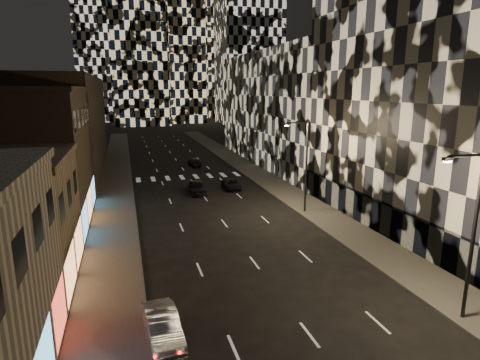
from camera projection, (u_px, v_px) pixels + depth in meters
sidewalk_left at (115, 181)px, 54.21m from camera, size 4.00×120.00×0.15m
sidewalk_right at (256, 172)px, 59.61m from camera, size 4.00×120.00×0.15m
curb_left at (132, 180)px, 54.77m from camera, size 0.20×120.00×0.15m
curb_right at (242, 173)px, 59.04m from camera, size 0.20×120.00×0.15m
retail_brown at (26, 161)px, 35.54m from camera, size 10.00×15.00×12.00m
retail_filler_left at (65, 124)px, 60.14m from camera, size 10.00×40.00×14.00m
midrise_right at (451, 103)px, 35.99m from camera, size 16.00×25.00×22.00m
midrise_base at (369, 211)px, 36.02m from camera, size 0.60×25.00×3.00m
midrise_filler_right at (300, 109)px, 66.88m from camera, size 16.00×40.00×18.00m
streetlight_near at (471, 226)px, 20.52m from camera, size 2.55×0.25×9.00m
streetlight_far at (304, 161)px, 39.25m from camera, size 2.55×0.25×9.00m
car_silver_parked at (163, 326)px, 19.86m from camera, size 1.92×4.54×1.46m
car_dark_midlane at (197, 187)px, 47.70m from camera, size 2.02×4.65×1.56m
car_dark_oncoming at (195, 162)px, 65.38m from camera, size 1.78×4.21×1.21m
car_dark_rightlane at (231, 184)px, 49.89m from camera, size 2.27×4.44×1.20m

